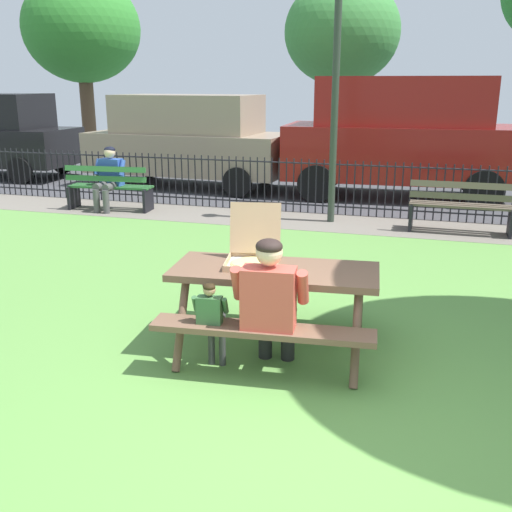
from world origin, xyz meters
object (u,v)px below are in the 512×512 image
object	(u,v)px
person_on_park_bench	(109,176)
far_tree_midleft	(342,33)
child_at_table	(212,317)
far_tree_left	(82,30)
adult_at_table	(271,301)
picnic_table_foreground	(275,287)
park_bench_left	(109,188)
lamp_post_walkway	(336,75)
parked_car_center	(401,135)
pizza_box_open	(253,253)
parked_car_left	(188,139)
park_bench_center	(461,208)

from	to	relation	value
person_on_park_bench	far_tree_midleft	world-z (taller)	far_tree_midleft
child_at_table	person_on_park_bench	world-z (taller)	person_on_park_bench
far_tree_left	adult_at_table	bearing A→B (deg)	-53.39
picnic_table_foreground	park_bench_left	distance (m)	6.82
adult_at_table	lamp_post_walkway	xyz separation A→B (m)	(-0.49, 5.77, 1.80)
person_on_park_bench	park_bench_left	bearing A→B (deg)	-82.83
lamp_post_walkway	parked_car_center	distance (m)	3.07
far_tree_left	far_tree_midleft	world-z (taller)	far_tree_left
pizza_box_open	adult_at_table	distance (m)	0.71
child_at_table	park_bench_left	bearing A→B (deg)	126.81
far_tree_midleft	adult_at_table	bearing A→B (deg)	-83.16
parked_car_center	parked_car_left	bearing A→B (deg)	-180.00
adult_at_table	parked_car_center	xyz separation A→B (m)	(0.47, 8.45, 0.65)
person_on_park_bench	adult_at_table	bearing A→B (deg)	-49.90
far_tree_midleft	park_bench_center	bearing A→B (deg)	-67.44
picnic_table_foreground	person_on_park_bench	distance (m)	6.84
far_tree_left	parked_car_center	bearing A→B (deg)	-25.14
child_at_table	lamp_post_walkway	bearing A→B (deg)	90.12
park_bench_left	far_tree_left	world-z (taller)	far_tree_left
picnic_table_foreground	lamp_post_walkway	world-z (taller)	lamp_post_walkway
parked_car_left	far_tree_left	world-z (taller)	far_tree_left
picnic_table_foreground	child_at_table	size ratio (longest dim) A/B	2.42
picnic_table_foreground	far_tree_midleft	size ratio (longest dim) A/B	0.37
picnic_table_foreground	parked_car_left	world-z (taller)	parked_car_left
picnic_table_foreground	pizza_box_open	distance (m)	0.37
picnic_table_foreground	lamp_post_walkway	xyz separation A→B (m)	(-0.39, 5.28, 1.86)
picnic_table_foreground	person_on_park_bench	bearing A→B (deg)	132.14
adult_at_table	child_at_table	size ratio (longest dim) A/B	1.49
child_at_table	parked_car_left	distance (m)	9.36
parked_car_center	far_tree_left	world-z (taller)	far_tree_left
park_bench_left	lamp_post_walkway	world-z (taller)	lamp_post_walkway
parked_car_left	parked_car_center	distance (m)	4.75
park_bench_left	parked_car_center	xyz separation A→B (m)	(5.16, 2.91, 0.89)
person_on_park_bench	child_at_table	bearing A→B (deg)	-53.27
person_on_park_bench	far_tree_left	world-z (taller)	far_tree_left
park_bench_center	lamp_post_walkway	xyz separation A→B (m)	(-2.12, 0.22, 2.04)
adult_at_table	parked_car_left	distance (m)	9.48
child_at_table	pizza_box_open	bearing A→B (deg)	77.43
adult_at_table	park_bench_left	xyz separation A→B (m)	(-4.68, 5.55, -0.24)
adult_at_table	picnic_table_foreground	bearing A→B (deg)	101.30
far_tree_left	parked_car_left	bearing A→B (deg)	-40.90
person_on_park_bench	far_tree_left	size ratio (longest dim) A/B	0.21
park_bench_left	park_bench_center	bearing A→B (deg)	-0.00
parked_car_center	park_bench_center	bearing A→B (deg)	-68.27
adult_at_table	parked_car_left	size ratio (longest dim) A/B	0.25
park_bench_left	person_on_park_bench	size ratio (longest dim) A/B	1.37
pizza_box_open	park_bench_center	bearing A→B (deg)	68.42
person_on_park_bench	parked_car_center	distance (m)	5.95
child_at_table	park_bench_left	world-z (taller)	park_bench_left
park_bench_left	parked_car_center	bearing A→B (deg)	29.43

